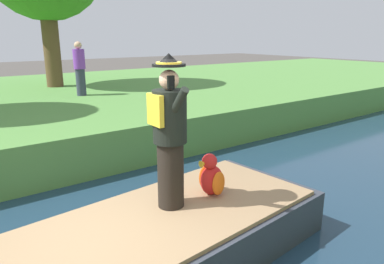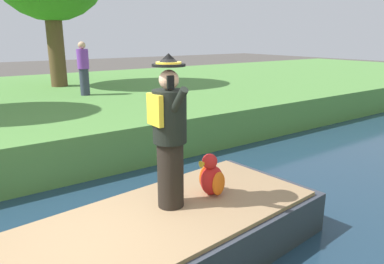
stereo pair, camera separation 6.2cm
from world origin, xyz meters
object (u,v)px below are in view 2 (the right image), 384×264
at_px(boat, 164,238).
at_px(person_bystander, 83,68).
at_px(person_pirate, 170,134).
at_px(parrot_plush, 211,177).

height_order(boat, person_bystander, person_bystander).
xyz_separation_m(boat, person_pirate, (-0.15, 0.20, 1.23)).
bearing_deg(person_pirate, parrot_plush, 90.55).
xyz_separation_m(boat, parrot_plush, (-0.12, 0.81, 0.55)).
height_order(boat, person_pirate, person_pirate).
distance_m(boat, person_pirate, 1.26).
distance_m(person_pirate, parrot_plush, 0.91).
height_order(parrot_plush, person_bystander, person_bystander).
bearing_deg(person_pirate, person_bystander, 172.64).
distance_m(person_pirate, person_bystander, 7.44).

